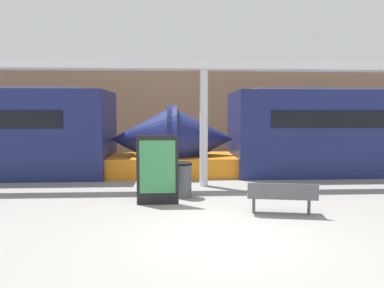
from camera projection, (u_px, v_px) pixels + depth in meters
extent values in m
plane|color=gray|center=(223.00, 235.00, 6.43)|extent=(60.00, 60.00, 0.00)
cube|color=#937051|center=(191.00, 109.00, 18.11)|extent=(56.00, 0.20, 5.00)
cone|color=navy|center=(201.00, 139.00, 12.95)|extent=(2.49, 2.63, 2.63)
cube|color=orange|center=(207.00, 164.00, 13.05)|extent=(2.24, 2.46, 0.70)
cone|color=navy|center=(144.00, 139.00, 12.84)|extent=(2.49, 2.63, 2.63)
cube|color=orange|center=(138.00, 165.00, 12.91)|extent=(2.24, 2.46, 0.70)
cube|color=#4C4F54|center=(281.00, 197.00, 7.76)|extent=(1.59, 0.69, 0.04)
cube|color=#4C4F54|center=(283.00, 191.00, 7.54)|extent=(1.52, 0.29, 0.32)
cylinder|color=#4C4F54|center=(254.00, 205.00, 7.85)|extent=(0.07, 0.07, 0.39)
cylinder|color=#4C4F54|center=(309.00, 207.00, 7.71)|extent=(0.07, 0.07, 0.39)
cylinder|color=#4C4F54|center=(182.00, 181.00, 9.35)|extent=(0.53, 0.53, 0.89)
cylinder|color=black|center=(182.00, 164.00, 9.31)|extent=(0.55, 0.55, 0.06)
cube|color=black|center=(158.00, 170.00, 8.54)|extent=(1.05, 0.06, 1.74)
cube|color=#38844C|center=(157.00, 167.00, 8.50)|extent=(0.89, 0.01, 1.33)
cylinder|color=silver|center=(204.00, 129.00, 10.69)|extent=(0.26, 0.26, 3.62)
cube|color=silver|center=(204.00, 65.00, 10.51)|extent=(28.00, 0.60, 0.28)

